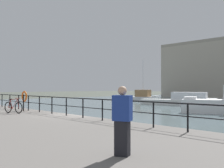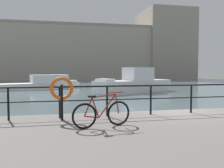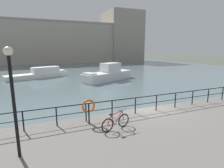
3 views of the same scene
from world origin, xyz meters
name	(u,v)px [view 1 (image 1 of 3)]	position (x,y,z in m)	size (l,w,h in m)	color
ground_plane	(75,127)	(0.00, 0.00, 0.00)	(240.00, 240.00, 0.00)	#4C5147
moored_small_launch	(142,97)	(-18.35, 27.17, 0.74)	(6.67, 3.28, 7.20)	white
moored_white_yacht	(182,100)	(-6.64, 21.76, 0.67)	(10.03, 5.33, 1.74)	white
quay_railing	(52,102)	(-1.40, -0.75, 1.47)	(22.69, 0.07, 1.08)	black
parked_bicycle	(13,107)	(-3.48, -2.35, 1.13)	(1.73, 0.48, 0.98)	black
mooring_bollard	(124,123)	(6.06, -1.83, 0.96)	(0.32, 0.32, 0.44)	black
life_ring_stand	(24,97)	(-4.57, -1.10, 1.71)	(0.75, 0.16, 1.40)	black
standing_person	(122,120)	(9.18, -5.04, 1.60)	(0.52, 0.44, 1.69)	black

